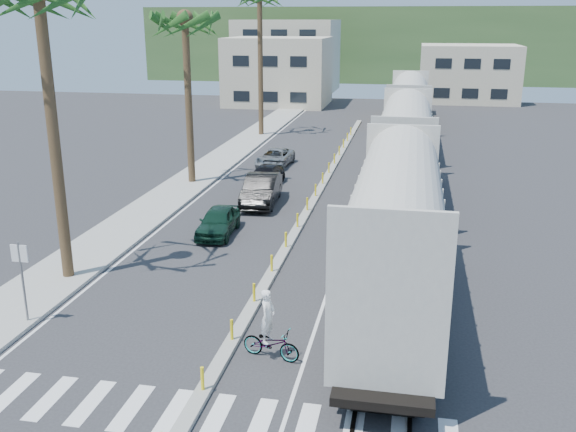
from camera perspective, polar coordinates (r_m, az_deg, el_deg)
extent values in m
plane|color=#28282B|center=(19.65, -6.62, -13.91)|extent=(140.00, 140.00, 0.00)
cube|color=gray|center=(44.41, -7.49, 3.93)|extent=(3.00, 90.00, 0.15)
cube|color=black|center=(45.14, 9.39, 4.00)|extent=(0.12, 100.00, 0.06)
cube|color=black|center=(45.13, 11.22, 3.90)|extent=(0.12, 100.00, 0.06)
cube|color=gray|center=(37.74, 2.46, 1.70)|extent=(0.45, 60.00, 0.15)
cylinder|color=yellow|center=(18.58, -7.62, -14.12)|extent=(0.10, 0.10, 0.70)
cylinder|color=yellow|center=(21.08, -5.02, -10.02)|extent=(0.10, 0.10, 0.70)
cylinder|color=yellow|center=(23.69, -3.03, -6.79)|extent=(0.10, 0.10, 0.70)
cylinder|color=yellow|center=(26.38, -1.46, -4.21)|extent=(0.10, 0.10, 0.70)
cylinder|color=yellow|center=(29.14, -0.20, -2.10)|extent=(0.10, 0.10, 0.70)
cylinder|color=yellow|center=(31.94, 0.85, -0.36)|extent=(0.10, 0.10, 0.70)
cylinder|color=yellow|center=(34.77, 1.72, 1.09)|extent=(0.10, 0.10, 0.70)
cylinder|color=yellow|center=(37.63, 2.47, 2.33)|extent=(0.10, 0.10, 0.70)
cylinder|color=yellow|center=(40.51, 3.10, 3.39)|extent=(0.10, 0.10, 0.70)
cylinder|color=yellow|center=(43.40, 3.66, 4.31)|extent=(0.10, 0.10, 0.70)
cylinder|color=yellow|center=(46.31, 4.15, 5.11)|extent=(0.10, 0.10, 0.70)
cylinder|color=yellow|center=(49.23, 4.57, 5.82)|extent=(0.10, 0.10, 0.70)
cylinder|color=yellow|center=(52.16, 4.96, 6.45)|extent=(0.10, 0.10, 0.70)
cylinder|color=yellow|center=(55.10, 5.30, 7.01)|extent=(0.10, 0.10, 0.70)
cylinder|color=yellow|center=(58.04, 5.61, 7.52)|extent=(0.10, 0.10, 0.70)
cube|color=silver|center=(18.05, -8.59, -17.05)|extent=(14.00, 2.20, 0.01)
cube|color=silver|center=(43.93, -5.37, 3.76)|extent=(0.12, 90.00, 0.01)
cube|color=silver|center=(42.31, 6.83, 3.20)|extent=(0.12, 90.00, 0.01)
cube|color=beige|center=(22.17, 9.48, -2.60)|extent=(3.00, 12.88, 3.40)
cylinder|color=beige|center=(21.67, 9.70, 1.64)|extent=(2.90, 12.58, 2.90)
cube|color=black|center=(23.00, 9.21, -7.77)|extent=(2.60, 12.88, 1.00)
cube|color=beige|center=(36.66, 10.27, 5.21)|extent=(3.00, 12.88, 3.40)
cylinder|color=beige|center=(36.35, 10.41, 7.83)|extent=(2.90, 12.58, 2.90)
cube|color=black|center=(37.16, 10.09, 1.89)|extent=(2.60, 12.88, 1.00)
cube|color=beige|center=(51.44, 10.62, 8.56)|extent=(3.00, 12.88, 3.40)
cylinder|color=beige|center=(51.22, 10.72, 10.44)|extent=(2.90, 12.58, 2.90)
cube|color=black|center=(51.80, 10.48, 6.15)|extent=(2.60, 12.88, 1.00)
cube|color=#4C4C4F|center=(67.51, 10.74, 9.12)|extent=(3.00, 17.00, 0.50)
cube|color=orange|center=(66.33, 10.80, 10.33)|extent=(2.70, 12.24, 2.60)
cube|color=orange|center=(73.04, 10.88, 11.16)|extent=(3.00, 3.74, 3.20)
cube|color=black|center=(67.59, 10.71, 8.61)|extent=(2.60, 13.60, 0.90)
cylinder|color=brown|center=(26.13, -20.04, 5.96)|extent=(0.44, 0.44, 11.00)
cylinder|color=brown|center=(40.69, -8.82, 9.73)|extent=(0.44, 0.44, 10.00)
sphere|color=#1C4716|center=(40.37, -9.16, 16.99)|extent=(3.20, 3.20, 3.20)
cylinder|color=brown|center=(57.71, -2.47, 13.03)|extent=(0.44, 0.44, 12.00)
cylinder|color=slate|center=(23.61, -22.48, -5.60)|extent=(0.08, 0.08, 3.00)
cube|color=silver|center=(23.23, -22.78, -3.09)|extent=(0.60, 0.04, 0.60)
cube|color=#BAB194|center=(79.92, -0.86, 12.73)|extent=(12.00, 10.00, 8.00)
cube|color=#BAB194|center=(95.90, -0.05, 14.06)|extent=(14.00, 12.00, 10.00)
cube|color=#BAB194|center=(86.50, 15.74, 12.12)|extent=(12.00, 10.00, 7.00)
cube|color=#385628|center=(116.19, 8.65, 14.90)|extent=(80.00, 20.00, 12.00)
imported|color=#0F2F21|center=(31.34, -6.22, -0.47)|extent=(1.93, 4.10, 1.35)
imported|color=black|center=(36.36, -2.39, 2.34)|extent=(2.44, 5.29, 1.66)
imported|color=black|center=(40.40, -2.03, 3.54)|extent=(2.39, 4.55, 1.24)
imported|color=#929597|center=(45.95, -1.16, 5.21)|extent=(2.63, 4.70, 1.23)
imported|color=#9EA0A5|center=(20.19, -1.50, -11.26)|extent=(1.49, 2.18, 0.99)
imported|color=white|center=(19.79, -1.81, -8.89)|extent=(0.81, 0.69, 1.73)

